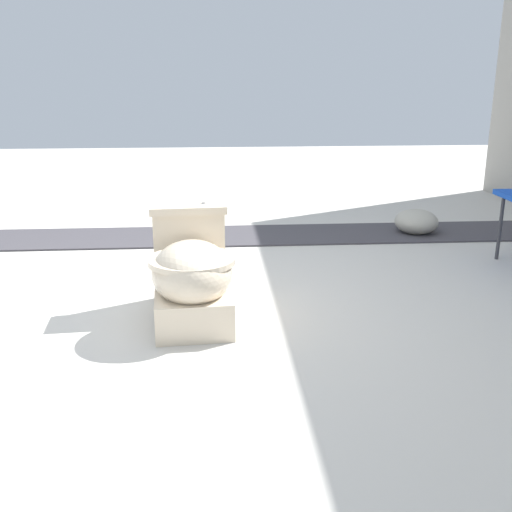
% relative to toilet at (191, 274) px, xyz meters
% --- Properties ---
extents(ground_plane, '(14.00, 14.00, 0.00)m').
position_rel_toilet_xyz_m(ground_plane, '(-0.12, -0.25, -0.22)').
color(ground_plane, beige).
extents(gravel_strip, '(0.56, 8.00, 0.01)m').
position_rel_toilet_xyz_m(gravel_strip, '(-1.49, 0.25, -0.21)').
color(gravel_strip, '#423F44').
rests_on(gravel_strip, ground).
extents(toilet, '(0.66, 0.42, 0.52)m').
position_rel_toilet_xyz_m(toilet, '(0.00, 0.00, 0.00)').
color(toilet, beige).
rests_on(toilet, ground).
extents(boulder_near, '(0.36, 0.36, 0.18)m').
position_rel_toilet_xyz_m(boulder_near, '(-1.48, 1.57, -0.13)').
color(boulder_near, '#ADA899').
rests_on(boulder_near, ground).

